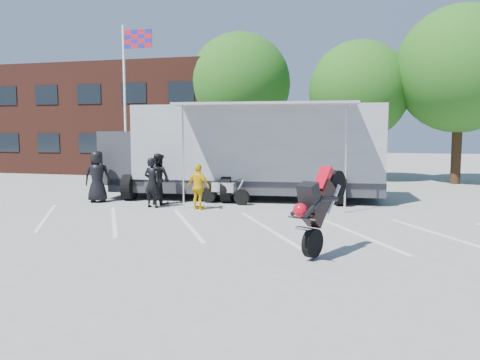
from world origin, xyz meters
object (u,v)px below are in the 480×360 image
at_px(transporter_truck, 245,199).
at_px(spectator_leather_b, 152,183).
at_px(tree_left, 240,84).
at_px(tree_mid, 359,91).
at_px(spectator_leather_a, 97,176).
at_px(spectator_hivis, 199,187).
at_px(tree_right, 460,69).
at_px(flagpole, 129,85).
at_px(stunt_bike_rider, 329,253).
at_px(spectator_leather_c, 159,179).
at_px(parked_motorcycle, 225,204).

distance_m(transporter_truck, spectator_leather_b, 4.13).
xyz_separation_m(tree_left, tree_mid, (7.00, -1.00, -0.62)).
relative_size(transporter_truck, spectator_leather_a, 5.89).
bearing_deg(spectator_leather_a, spectator_hivis, 152.76).
distance_m(tree_right, spectator_leather_a, 18.58).
height_order(flagpole, tree_mid, flagpole).
height_order(flagpole, transporter_truck, flagpole).
relative_size(spectator_leather_b, spectator_hivis, 1.13).
distance_m(tree_mid, tree_right, 5.11).
xyz_separation_m(transporter_truck, spectator_leather_b, (-2.72, -2.98, 0.90)).
bearing_deg(stunt_bike_rider, transporter_truck, 142.73).
bearing_deg(spectator_leather_b, spectator_hivis, -169.59).
relative_size(spectator_leather_a, spectator_leather_c, 1.04).
distance_m(tree_mid, spectator_leather_c, 13.49).
xyz_separation_m(transporter_truck, spectator_leather_a, (-5.33, -2.30, 1.00)).
relative_size(tree_mid, spectator_hivis, 4.80).
bearing_deg(spectator_leather_c, tree_left, -66.80).
height_order(tree_right, spectator_leather_b, tree_right).
relative_size(tree_mid, parked_motorcycle, 3.80).
distance_m(parked_motorcycle, stunt_bike_rider, 7.63).
bearing_deg(tree_left, spectator_hivis, -82.39).
bearing_deg(tree_right, parked_motorcycle, -135.86).
bearing_deg(parked_motorcycle, spectator_leather_a, 108.93).
height_order(tree_right, stunt_bike_rider, tree_right).
bearing_deg(transporter_truck, spectator_leather_c, -146.34).
xyz_separation_m(flagpole, tree_left, (4.24, 6.00, 0.51)).
bearing_deg(tree_mid, stunt_bike_rider, -91.85).
height_order(flagpole, stunt_bike_rider, flagpole).
relative_size(tree_mid, transporter_truck, 0.65).
distance_m(stunt_bike_rider, spectator_leather_b, 8.23).
bearing_deg(tree_mid, spectator_leather_b, -121.75).
bearing_deg(stunt_bike_rider, parked_motorcycle, 150.69).
relative_size(parked_motorcycle, spectator_leather_c, 1.05).
xyz_separation_m(tree_left, parked_motorcycle, (2.21, -11.00, -5.57)).
relative_size(parked_motorcycle, spectator_leather_b, 1.12).
height_order(parked_motorcycle, stunt_bike_rider, stunt_bike_rider).
xyz_separation_m(tree_mid, stunt_bike_rider, (-0.53, -16.33, -4.94)).
distance_m(tree_mid, transporter_truck, 10.74).
relative_size(flagpole, tree_left, 0.93).
bearing_deg(spectator_leather_b, flagpole, -46.86).
bearing_deg(flagpole, spectator_hivis, -47.51).
height_order(tree_right, spectator_leather_c, tree_right).
height_order(tree_mid, spectator_leather_a, tree_mid).
bearing_deg(spectator_leather_c, parked_motorcycle, -139.63).
height_order(tree_mid, tree_right, tree_right).
relative_size(tree_left, spectator_leather_c, 4.50).
relative_size(spectator_leather_b, spectator_leather_c, 0.94).
xyz_separation_m(stunt_bike_rider, spectator_leather_c, (-6.65, 5.63, 0.96)).
distance_m(transporter_truck, spectator_hivis, 3.23).
bearing_deg(spectator_leather_a, flagpole, -93.44).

